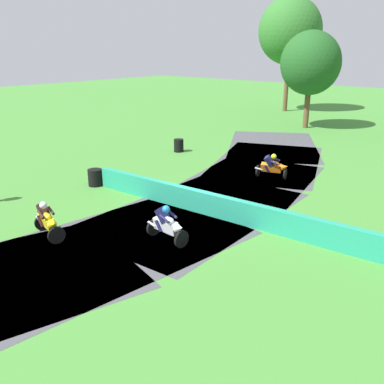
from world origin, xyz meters
TOP-DOWN VIEW (x-y plane):
  - ground_plane at (0.00, 0.00)m, footprint 120.00×120.00m
  - track_asphalt at (-1.48, -0.07)m, footprint 11.94×36.66m
  - safety_barrier at (5.86, 0.29)m, footprint 22.70×1.43m
  - motorcycle_chase_yellow at (-2.34, -5.30)m, footprint 1.71×1.01m
  - motorcycle_trailing_white at (1.08, -2.90)m, footprint 1.70×0.79m
  - motorcycle_fourth_orange at (-0.02, 5.93)m, footprint 1.74×1.17m
  - tire_stack_mid_a at (-5.90, -0.52)m, footprint 0.68×0.68m
  - tire_stack_mid_b at (-7.53, 7.25)m, footprint 0.61×0.61m
  - tree_behind_barrier at (-11.29, 27.75)m, footprint 6.13×6.13m
  - tree_distant at (-5.28, 20.24)m, footprint 4.69×4.69m

SIDE VIEW (x-z plane):
  - ground_plane at x=0.00m, z-range 0.00..0.00m
  - track_asphalt at x=-1.48m, z-range 0.00..0.01m
  - tire_stack_mid_a at x=-5.90m, z-range 0.00..0.80m
  - tire_stack_mid_b at x=-7.53m, z-range 0.00..0.80m
  - safety_barrier at x=5.86m, z-range 0.00..0.90m
  - motorcycle_fourth_orange at x=-0.02m, z-range -0.08..1.34m
  - motorcycle_chase_yellow at x=-2.34m, z-range -0.06..1.37m
  - motorcycle_trailing_white at x=1.08m, z-range -0.06..1.37m
  - tree_distant at x=-5.28m, z-range 1.29..8.84m
  - tree_behind_barrier at x=-11.29m, z-range 2.24..13.20m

